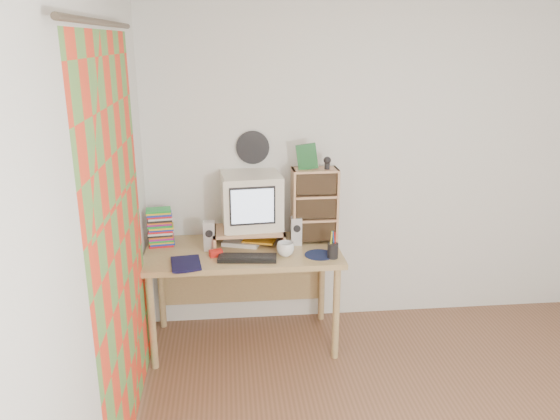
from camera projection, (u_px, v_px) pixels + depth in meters
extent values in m
plane|color=white|center=(372.00, 168.00, 4.25)|extent=(3.50, 0.00, 3.50)
plane|color=white|center=(89.00, 264.00, 2.42)|extent=(0.00, 3.50, 3.50)
plane|color=#F23F22|center=(120.00, 246.00, 2.91)|extent=(0.00, 2.20, 2.20)
cylinder|color=black|center=(253.00, 148.00, 4.09)|extent=(0.25, 0.02, 0.25)
cube|color=tan|center=(243.00, 252.00, 3.96)|extent=(1.40, 0.70, 0.04)
cube|color=tan|center=(242.00, 278.00, 4.37)|extent=(1.33, 0.02, 0.41)
cylinder|color=tan|center=(152.00, 322.00, 3.73)|extent=(0.05, 0.05, 0.71)
cylinder|color=tan|center=(336.00, 313.00, 3.85)|extent=(0.05, 0.05, 0.71)
cylinder|color=tan|center=(161.00, 286.00, 4.28)|extent=(0.05, 0.05, 0.71)
cylinder|color=tan|center=(322.00, 279.00, 4.40)|extent=(0.05, 0.05, 0.71)
cube|color=tan|center=(215.00, 238.00, 4.01)|extent=(0.02, 0.30, 0.12)
cube|color=tan|center=(283.00, 236.00, 4.06)|extent=(0.02, 0.30, 0.12)
cube|color=tan|center=(249.00, 230.00, 4.02)|extent=(0.52, 0.30, 0.02)
cube|color=silver|center=(251.00, 201.00, 4.00)|extent=(0.46, 0.46, 0.40)
cube|color=silver|center=(209.00, 236.00, 3.91)|extent=(0.08, 0.08, 0.21)
cube|color=silver|center=(296.00, 231.00, 4.02)|extent=(0.08, 0.08, 0.21)
cube|color=black|center=(247.00, 258.00, 3.76)|extent=(0.42, 0.18, 0.03)
cube|color=tan|center=(314.00, 205.00, 4.04)|extent=(0.34, 0.18, 0.56)
imported|color=white|center=(286.00, 249.00, 3.82)|extent=(0.13, 0.13, 0.10)
imported|color=black|center=(171.00, 263.00, 3.64)|extent=(0.26, 0.21, 0.05)
cylinder|color=#111938|center=(320.00, 255.00, 3.85)|extent=(0.22, 0.22, 0.00)
cube|color=red|center=(216.00, 253.00, 3.82)|extent=(0.10, 0.08, 0.04)
cube|color=#175022|center=(307.00, 157.00, 3.91)|extent=(0.14, 0.04, 0.18)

